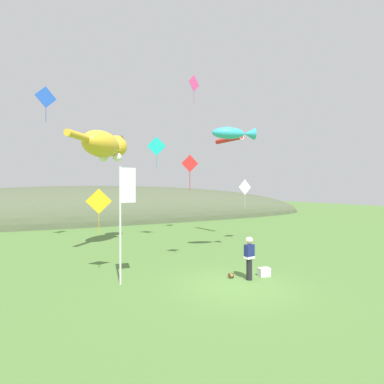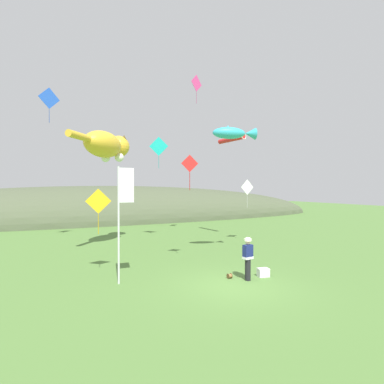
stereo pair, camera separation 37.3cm
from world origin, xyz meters
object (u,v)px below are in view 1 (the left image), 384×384
at_px(kite_diamond_gold, 99,202).
at_px(kite_tube_streamer, 229,139).
at_px(festival_attendant, 249,257).
at_px(kite_spool, 231,276).
at_px(kite_giant_cat, 105,145).
at_px(kite_diamond_teal, 156,146).
at_px(festival_banner_pole, 124,207).
at_px(kite_diamond_red, 190,164).
at_px(kite_diamond_white, 245,188).
at_px(picnic_cooler, 264,272).
at_px(kite_diamond_pink, 194,83).
at_px(kite_diamond_blue, 46,97).
at_px(kite_fish_windsock, 233,133).

bearing_deg(kite_diamond_gold, kite_tube_streamer, 28.36).
bearing_deg(kite_diamond_gold, festival_attendant, -31.85).
xyz_separation_m(kite_tube_streamer, kite_diamond_gold, (-10.54, -5.69, -4.33)).
bearing_deg(kite_spool, festival_attendant, -43.86).
distance_m(kite_giant_cat, kite_tube_streamer, 9.26).
xyz_separation_m(kite_diamond_gold, kite_diamond_teal, (5.15, 6.94, 3.62)).
distance_m(festival_banner_pole, kite_giant_cat, 8.35).
xyz_separation_m(kite_tube_streamer, kite_diamond_red, (-6.12, -5.72, -2.52)).
xyz_separation_m(festival_banner_pole, kite_diamond_white, (10.08, 5.61, 0.81)).
bearing_deg(festival_attendant, kite_diamond_white, 54.62).
distance_m(festival_attendant, kite_tube_streamer, 12.33).
distance_m(picnic_cooler, kite_diamond_pink, 15.63).
bearing_deg(kite_diamond_blue, kite_diamond_gold, -76.55).
height_order(kite_giant_cat, kite_diamond_red, kite_giant_cat).
bearing_deg(kite_diamond_blue, picnic_cooler, -54.06).
height_order(kite_diamond_teal, kite_diamond_white, kite_diamond_teal).
bearing_deg(kite_diamond_pink, kite_fish_windsock, -98.21).
distance_m(kite_spool, kite_diamond_teal, 11.93).
bearing_deg(festival_attendant, kite_spool, 136.14).
distance_m(kite_spool, kite_diamond_pink, 15.67).
relative_size(festival_banner_pole, kite_giant_cat, 0.89).
relative_size(kite_tube_streamer, kite_diamond_blue, 1.26).
xyz_separation_m(festival_attendant, kite_tube_streamer, (5.03, 9.11, 6.62)).
bearing_deg(kite_diamond_red, picnic_cooler, -58.26).
height_order(picnic_cooler, kite_giant_cat, kite_giant_cat).
relative_size(festival_attendant, festival_banner_pole, 0.38).
distance_m(festival_attendant, kite_diamond_red, 5.43).
bearing_deg(kite_fish_windsock, kite_giant_cat, 136.16).
distance_m(kite_spool, kite_fish_windsock, 7.81).
height_order(kite_giant_cat, kite_diamond_white, kite_giant_cat).
height_order(festival_attendant, kite_tube_streamer, kite_tube_streamer).
relative_size(festival_banner_pole, kite_diamond_red, 2.64).
xyz_separation_m(kite_diamond_pink, kite_diamond_white, (2.60, -2.95, -7.96)).
height_order(kite_tube_streamer, kite_diamond_gold, kite_tube_streamer).
xyz_separation_m(kite_spool, kite_diamond_gold, (-4.96, 2.89, 3.13)).
bearing_deg(kite_diamond_blue, kite_diamond_red, -52.53).
bearing_deg(kite_diamond_blue, kite_spool, -58.23).
bearing_deg(festival_attendant, kite_diamond_blue, 122.55).
distance_m(festival_attendant, kite_diamond_pink, 15.29).
height_order(festival_banner_pole, kite_diamond_red, kite_diamond_red).
height_order(festival_attendant, kite_diamond_pink, kite_diamond_pink).
height_order(kite_spool, kite_diamond_blue, kite_diamond_blue).
xyz_separation_m(picnic_cooler, kite_diamond_teal, (-1.28, 10.22, 6.67)).
distance_m(kite_tube_streamer, kite_diamond_gold, 12.74).
bearing_deg(kite_fish_windsock, kite_diamond_white, 46.18).
xyz_separation_m(kite_diamond_teal, kite_diamond_white, (5.64, -2.94, -2.96)).
xyz_separation_m(kite_diamond_white, kite_diamond_blue, (-12.78, 4.32, 5.89)).
height_order(kite_giant_cat, kite_diamond_blue, kite_diamond_blue).
relative_size(kite_spool, kite_diamond_gold, 0.11).
bearing_deg(kite_diamond_red, kite_spool, -79.25).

